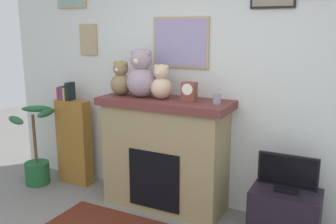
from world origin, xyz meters
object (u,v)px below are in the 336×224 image
(teddy_bear_grey, at_px, (121,80))
(candle_jar, at_px, (217,98))
(bookshelf, at_px, (74,140))
(tv_stand, at_px, (285,214))
(television, at_px, (288,174))
(fireplace, at_px, (165,153))
(potted_plant, at_px, (36,157))
(mantel_clock, at_px, (189,92))
(teddy_bear_brown, at_px, (141,75))
(teddy_bear_cream, at_px, (161,83))

(teddy_bear_grey, bearing_deg, candle_jar, 0.02)
(teddy_bear_grey, bearing_deg, bookshelf, 174.84)
(tv_stand, xyz_separation_m, television, (0.00, -0.00, 0.38))
(fireplace, distance_m, candle_jar, 0.85)
(potted_plant, distance_m, mantel_clock, 2.16)
(potted_plant, bearing_deg, fireplace, 6.75)
(tv_stand, relative_size, teddy_bear_brown, 1.21)
(television, height_order, candle_jar, candle_jar)
(television, bearing_deg, potted_plant, -177.13)
(bookshelf, distance_m, potted_plant, 0.50)
(teddy_bear_cream, bearing_deg, potted_plant, -173.75)
(tv_stand, distance_m, mantel_clock, 1.43)
(potted_plant, distance_m, teddy_bear_grey, 1.53)
(bookshelf, height_order, potted_plant, bookshelf)
(fireplace, distance_m, teddy_bear_brown, 0.85)
(candle_jar, xyz_separation_m, teddy_bear_cream, (-0.59, -0.00, 0.10))
(potted_plant, xyz_separation_m, teddy_bear_brown, (1.40, 0.18, 1.05))
(mantel_clock, height_order, teddy_bear_cream, teddy_bear_cream)
(candle_jar, distance_m, mantel_clock, 0.29)
(potted_plant, height_order, mantel_clock, mantel_clock)
(fireplace, xyz_separation_m, mantel_clock, (0.27, -0.02, 0.68))
(tv_stand, xyz_separation_m, teddy_bear_brown, (-1.52, 0.03, 1.18))
(potted_plant, height_order, candle_jar, candle_jar)
(fireplace, xyz_separation_m, television, (1.25, -0.05, 0.01))
(tv_stand, height_order, teddy_bear_brown, teddy_bear_brown)
(teddy_bear_grey, relative_size, teddy_bear_cream, 1.04)
(fireplace, xyz_separation_m, teddy_bear_brown, (-0.27, -0.02, 0.81))
(teddy_bear_brown, bearing_deg, candle_jar, 0.04)
(tv_stand, bearing_deg, television, -90.00)
(television, distance_m, teddy_bear_grey, 1.92)
(candle_jar, relative_size, teddy_bear_grey, 0.29)
(teddy_bear_grey, relative_size, teddy_bear_brown, 0.73)
(tv_stand, height_order, television, television)
(fireplace, bearing_deg, mantel_clock, -4.00)
(tv_stand, xyz_separation_m, teddy_bear_grey, (-1.77, 0.03, 1.12))
(teddy_bear_cream, bearing_deg, television, -1.47)
(bookshelf, distance_m, teddy_bear_brown, 1.32)
(teddy_bear_cream, bearing_deg, candle_jar, 0.04)
(mantel_clock, bearing_deg, bookshelf, 177.44)
(teddy_bear_grey, bearing_deg, mantel_clock, -0.07)
(teddy_bear_grey, bearing_deg, potted_plant, -171.14)
(tv_stand, relative_size, television, 1.16)
(fireplace, xyz_separation_m, bookshelf, (-1.28, 0.05, -0.04))
(candle_jar, bearing_deg, television, -2.76)
(potted_plant, bearing_deg, teddy_bear_cream, 6.25)
(bookshelf, distance_m, candle_jar, 1.96)
(mantel_clock, height_order, teddy_bear_grey, teddy_bear_grey)
(bookshelf, distance_m, teddy_bear_cream, 1.47)
(bookshelf, height_order, candle_jar, candle_jar)
(teddy_bear_grey, height_order, teddy_bear_brown, teddy_bear_brown)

